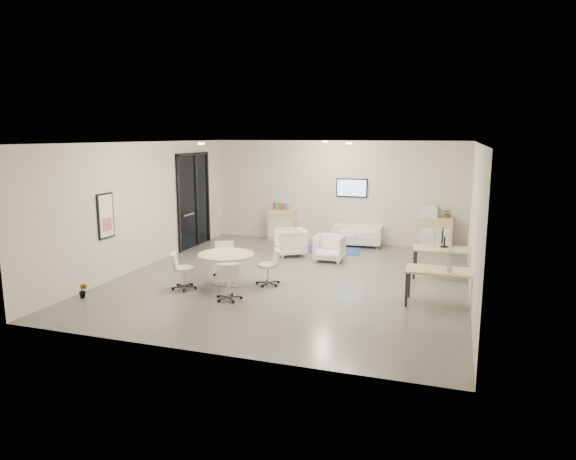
# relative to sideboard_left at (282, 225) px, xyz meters

# --- Properties ---
(room_shell) EXTENTS (9.60, 10.60, 4.80)m
(room_shell) POSITION_rel_sideboard_left_xyz_m (1.72, -4.25, 1.11)
(room_shell) COLOR #54524D
(room_shell) RESTS_ON ground
(glass_door) EXTENTS (0.09, 1.90, 2.85)m
(glass_door) POSITION_rel_sideboard_left_xyz_m (-2.23, -1.74, 1.01)
(glass_door) COLOR black
(glass_door) RESTS_ON room_shell
(artwork) EXTENTS (0.05, 0.54, 1.04)m
(artwork) POSITION_rel_sideboard_left_xyz_m (-2.25, -5.85, 1.06)
(artwork) COLOR black
(artwork) RESTS_ON room_shell
(wall_tv) EXTENTS (0.98, 0.06, 0.58)m
(wall_tv) POSITION_rel_sideboard_left_xyz_m (2.22, 0.22, 1.26)
(wall_tv) COLOR black
(wall_tv) RESTS_ON room_shell
(ceiling_spots) EXTENTS (3.14, 4.14, 0.03)m
(ceiling_spots) POSITION_rel_sideboard_left_xyz_m (1.52, -3.41, 2.69)
(ceiling_spots) COLOR #FFEAC6
(ceiling_spots) RESTS_ON room_shell
(sideboard_left) EXTENTS (0.87, 0.45, 0.98)m
(sideboard_left) POSITION_rel_sideboard_left_xyz_m (0.00, 0.00, 0.00)
(sideboard_left) COLOR #D0B37D
(sideboard_left) RESTS_ON room_shell
(sideboard_right) EXTENTS (0.99, 0.48, 0.99)m
(sideboard_right) POSITION_rel_sideboard_left_xyz_m (4.79, -0.01, 0.00)
(sideboard_right) COLOR #D0B37D
(sideboard_right) RESTS_ON room_shell
(books) EXTENTS (0.50, 0.14, 0.22)m
(books) POSITION_rel_sideboard_left_xyz_m (-0.04, 0.00, 0.60)
(books) COLOR red
(books) RESTS_ON sideboard_left
(printer) EXTENTS (0.50, 0.42, 0.35)m
(printer) POSITION_rel_sideboard_left_xyz_m (4.58, -0.01, 0.66)
(printer) COLOR white
(printer) RESTS_ON sideboard_right
(loveseat) EXTENTS (1.52, 0.84, 0.55)m
(loveseat) POSITION_rel_sideboard_left_xyz_m (2.50, -0.12, -0.19)
(loveseat) COLOR white
(loveseat) RESTS_ON room_shell
(blue_rug) EXTENTS (1.71, 1.23, 0.01)m
(blue_rug) POSITION_rel_sideboard_left_xyz_m (1.94, -0.98, -0.48)
(blue_rug) COLOR navy
(blue_rug) RESTS_ON room_shell
(armchair_left) EXTENTS (1.07, 1.09, 0.83)m
(armchair_left) POSITION_rel_sideboard_left_xyz_m (0.93, -1.98, -0.07)
(armchair_left) COLOR white
(armchair_left) RESTS_ON room_shell
(armchair_right) EXTENTS (0.78, 0.73, 0.79)m
(armchair_right) POSITION_rel_sideboard_left_xyz_m (2.14, -2.29, -0.10)
(armchair_right) COLOR white
(armchair_right) RESTS_ON room_shell
(desk_rear) EXTENTS (1.44, 0.79, 0.73)m
(desk_rear) POSITION_rel_sideboard_left_xyz_m (5.12, -3.11, 0.16)
(desk_rear) COLOR #D0B37D
(desk_rear) RESTS_ON room_shell
(desk_front) EXTENTS (1.41, 0.72, 0.73)m
(desk_front) POSITION_rel_sideboard_left_xyz_m (5.15, -5.18, 0.16)
(desk_front) COLOR #D0B37D
(desk_front) RESTS_ON room_shell
(monitor) EXTENTS (0.20, 0.50, 0.44)m
(monitor) POSITION_rel_sideboard_left_xyz_m (5.08, -2.96, 0.47)
(monitor) COLOR black
(monitor) RESTS_ON desk_rear
(round_table) EXTENTS (1.25, 1.25, 0.76)m
(round_table) POSITION_rel_sideboard_left_xyz_m (0.53, -5.38, 0.19)
(round_table) COLOR #D0B37D
(round_table) RESTS_ON room_shell
(meeting_chairs) EXTENTS (2.45, 2.45, 0.82)m
(meeting_chairs) POSITION_rel_sideboard_left_xyz_m (0.53, -5.38, -0.08)
(meeting_chairs) COLOR white
(meeting_chairs) RESTS_ON room_shell
(plant_cabinet) EXTENTS (0.27, 0.30, 0.22)m
(plant_cabinet) POSITION_rel_sideboard_left_xyz_m (5.13, -0.01, 0.61)
(plant_cabinet) COLOR #3F7F3F
(plant_cabinet) RESTS_ON sideboard_right
(plant_floor) EXTENTS (0.25, 0.36, 0.14)m
(plant_floor) POSITION_rel_sideboard_left_xyz_m (-1.98, -7.07, -0.42)
(plant_floor) COLOR #3F7F3F
(plant_floor) RESTS_ON room_shell
(cup) EXTENTS (0.16, 0.14, 0.13)m
(cup) POSITION_rel_sideboard_left_xyz_m (5.29, -5.34, 0.31)
(cup) COLOR white
(cup) RESTS_ON desk_front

